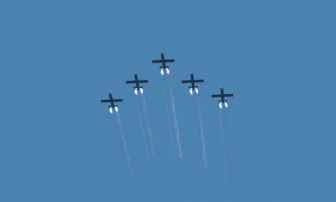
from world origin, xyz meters
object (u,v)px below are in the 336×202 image
(jet_outer_right, at_px, (111,99))
(jet_right_wingman, at_px, (137,80))
(jet_outer_left, at_px, (222,94))
(jet_lead, at_px, (163,60))
(jet_left_wingman, at_px, (192,80))

(jet_outer_right, bearing_deg, jet_right_wingman, 136.71)
(jet_right_wingman, height_order, jet_outer_left, jet_right_wingman)
(jet_right_wingman, distance_m, jet_outer_left, 31.66)
(jet_lead, bearing_deg, jet_right_wingman, -45.61)
(jet_left_wingman, xyz_separation_m, jet_right_wingman, (19.92, 0.34, 0.74))
(jet_lead, distance_m, jet_left_wingman, 14.62)
(jet_left_wingman, height_order, jet_outer_right, jet_left_wingman)
(jet_left_wingman, relative_size, jet_outer_left, 1.00)
(jet_outer_left, bearing_deg, jet_outer_right, 0.18)
(jet_lead, relative_size, jet_outer_right, 1.00)
(jet_lead, bearing_deg, jet_outer_right, -44.48)
(jet_lead, distance_m, jet_outer_left, 28.45)
(jet_lead, height_order, jet_outer_left, jet_lead)
(jet_right_wingman, bearing_deg, jet_outer_left, -161.94)
(jet_outer_left, distance_m, jet_outer_right, 40.35)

